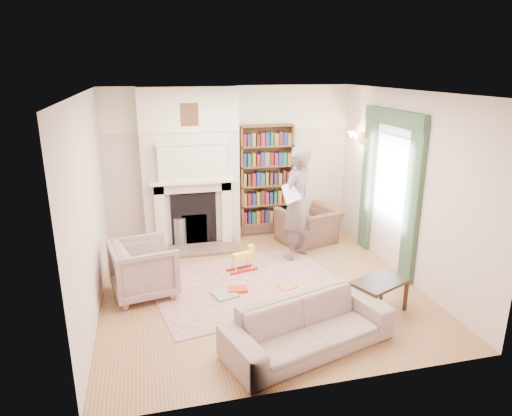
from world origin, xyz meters
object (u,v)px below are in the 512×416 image
object	(u,v)px
armchair_left	(144,269)
rocking_horse	(242,259)
bookcase	(266,175)
coffee_table	(378,296)
armchair_reading	(308,226)
man_reading	(296,204)
paraffin_heater	(180,232)
sofa	(308,326)

from	to	relation	value
armchair_left	rocking_horse	distance (m)	1.56
bookcase	coffee_table	bearing A→B (deg)	-77.64
bookcase	armchair_reading	distance (m)	1.22
coffee_table	rocking_horse	xyz separation A→B (m)	(-1.49, 1.64, -0.01)
man_reading	armchair_reading	bearing A→B (deg)	-166.20
rocking_horse	man_reading	bearing A→B (deg)	4.55
armchair_reading	armchair_left	xyz separation A→B (m)	(-2.94, -1.34, 0.07)
armchair_reading	man_reading	xyz separation A→B (m)	(-0.45, -0.60, 0.63)
armchair_left	man_reading	world-z (taller)	man_reading
bookcase	paraffin_heater	size ratio (longest dim) A/B	3.36
coffee_table	paraffin_heater	xyz separation A→B (m)	(-2.35, 2.95, 0.05)
armchair_left	sofa	world-z (taller)	armchair_left
armchair_left	rocking_horse	size ratio (longest dim) A/B	1.79
sofa	rocking_horse	distance (m)	2.22
bookcase	man_reading	xyz separation A→B (m)	(0.20, -1.18, -0.22)
armchair_left	coffee_table	size ratio (longest dim) A/B	1.23
coffee_table	sofa	bearing A→B (deg)	-178.43
sofa	man_reading	world-z (taller)	man_reading
bookcase	man_reading	bearing A→B (deg)	-80.36
man_reading	rocking_horse	world-z (taller)	man_reading
bookcase	paraffin_heater	xyz separation A→B (m)	(-1.66, -0.22, -0.90)
man_reading	paraffin_heater	xyz separation A→B (m)	(-1.86, 0.96, -0.68)
sofa	coffee_table	distance (m)	1.31
sofa	rocking_horse	bearing A→B (deg)	81.07
bookcase	armchair_left	xyz separation A→B (m)	(-2.29, -1.93, -0.78)
paraffin_heater	rocking_horse	world-z (taller)	paraffin_heater
armchair_left	coffee_table	world-z (taller)	armchair_left
armchair_left	man_reading	bearing A→B (deg)	-84.72
bookcase	man_reading	size ratio (longest dim) A/B	0.97
bookcase	sofa	bearing A→B (deg)	-97.44
coffee_table	paraffin_heater	bearing A→B (deg)	105.01
armchair_left	man_reading	size ratio (longest dim) A/B	0.45
sofa	rocking_horse	size ratio (longest dim) A/B	4.11
armchair_reading	sofa	world-z (taller)	armchair_reading
bookcase	coffee_table	xyz separation A→B (m)	(0.69, -3.17, -0.95)
armchair_left	sofa	distance (m)	2.55
coffee_table	bookcase	bearing A→B (deg)	78.80
bookcase	coffee_table	distance (m)	3.38
armchair_reading	paraffin_heater	size ratio (longest dim) A/B	1.81
armchair_reading	coffee_table	bearing A→B (deg)	75.33
armchair_reading	man_reading	bearing A→B (deg)	37.50
armchair_reading	coffee_table	xyz separation A→B (m)	(0.04, -2.59, -0.10)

